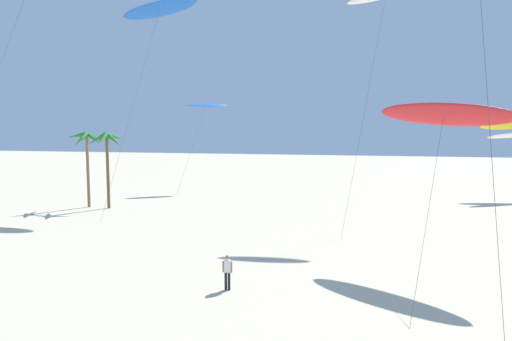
{
  "coord_description": "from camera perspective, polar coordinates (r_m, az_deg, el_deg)",
  "views": [
    {
      "loc": [
        5.78,
        3.85,
        7.82
      ],
      "look_at": [
        1.18,
        21.31,
        6.18
      ],
      "focal_mm": 29.33,
      "sensor_mm": 36.0,
      "label": 1
    }
  ],
  "objects": [
    {
      "name": "flying_kite_4",
      "position": [
        47.74,
        -12.99,
        20.66
      ],
      "size": [
        7.93,
        10.67,
        22.1
      ],
      "color": "blue",
      "rests_on": "ground"
    },
    {
      "name": "flying_kite_6",
      "position": [
        26.36,
        24.21,
        7.02
      ],
      "size": [
        7.29,
        11.56,
        9.89
      ],
      "color": "red",
      "rests_on": "ground"
    },
    {
      "name": "palm_tree_0",
      "position": [
        45.47,
        -19.69,
        3.35
      ],
      "size": [
        3.74,
        4.04,
        7.93
      ],
      "color": "brown",
      "rests_on": "ground"
    },
    {
      "name": "flying_kite_9",
      "position": [
        57.04,
        -6.84,
        8.87
      ],
      "size": [
        5.59,
        7.16,
        11.88
      ],
      "color": "blue",
      "rests_on": "ground"
    },
    {
      "name": "palm_tree_1",
      "position": [
        46.94,
        -22.14,
        3.51
      ],
      "size": [
        3.49,
        3.72,
        7.99
      ],
      "color": "olive",
      "rests_on": "ground"
    },
    {
      "name": "person_foreground_walker",
      "position": [
        21.37,
        -3.93,
        -13.5
      ],
      "size": [
        0.51,
        0.23,
        1.77
      ],
      "color": "black",
      "rests_on": "ground"
    }
  ]
}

